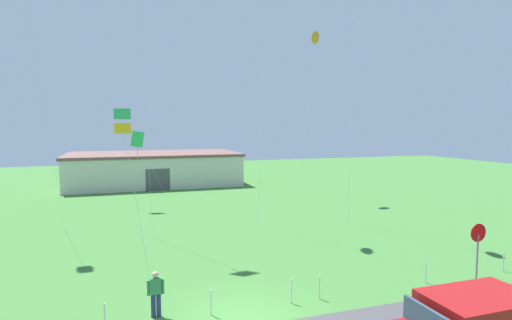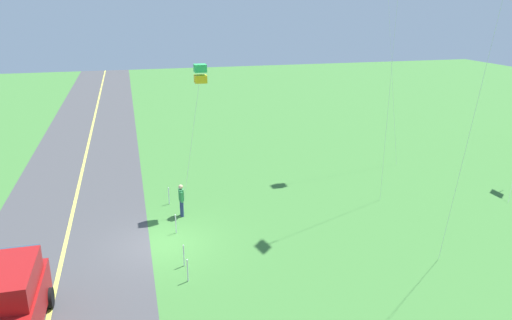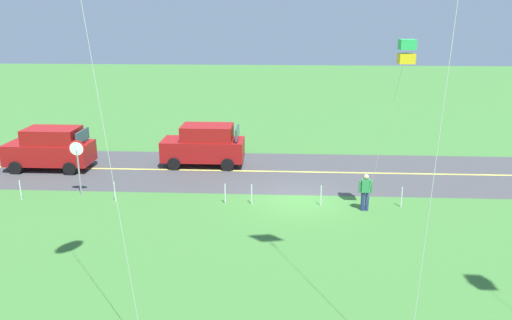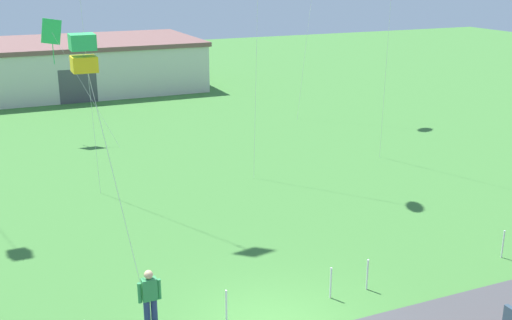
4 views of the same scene
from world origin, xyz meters
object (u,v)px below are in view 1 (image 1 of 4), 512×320
at_px(person_adult_near, 156,292).
at_px(kite_red_low, 122,122).
at_px(kite_cyan_top, 138,140).
at_px(stop_sign, 478,242).
at_px(warehouse_distant, 154,168).
at_px(kite_yellow_high, 316,39).

xyz_separation_m(person_adult_near, kite_red_low, (-0.92, 1.26, 5.80)).
relative_size(kite_red_low, kite_cyan_top, 1.16).
xyz_separation_m(stop_sign, warehouse_distant, (-10.25, 34.09, -0.05)).
height_order(kite_yellow_high, kite_cyan_top, kite_yellow_high).
relative_size(kite_red_low, kite_yellow_high, 0.48).
bearing_deg(kite_cyan_top, stop_sign, -58.61).
height_order(kite_red_low, kite_cyan_top, kite_red_low).
distance_m(stop_sign, kite_cyan_top, 24.16).
bearing_deg(kite_yellow_high, stop_sign, -97.94).
distance_m(stop_sign, kite_yellow_high, 24.11).
distance_m(kite_yellow_high, kite_cyan_top, 17.65).
xyz_separation_m(kite_red_low, kite_yellow_high, (16.50, 17.97, 7.51)).
bearing_deg(kite_red_low, kite_cyan_top, 86.16).
xyz_separation_m(kite_yellow_high, kite_cyan_top, (-15.30, -0.09, -8.80)).
bearing_deg(kite_cyan_top, warehouse_distant, 80.88).
relative_size(person_adult_near, kite_yellow_high, 0.11).
relative_size(stop_sign, person_adult_near, 1.60).
bearing_deg(kite_red_low, warehouse_distant, 83.86).
height_order(stop_sign, warehouse_distant, warehouse_distant).
distance_m(stop_sign, person_adult_near, 12.82).
relative_size(stop_sign, kite_yellow_high, 0.17).
height_order(stop_sign, kite_yellow_high, kite_yellow_high).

